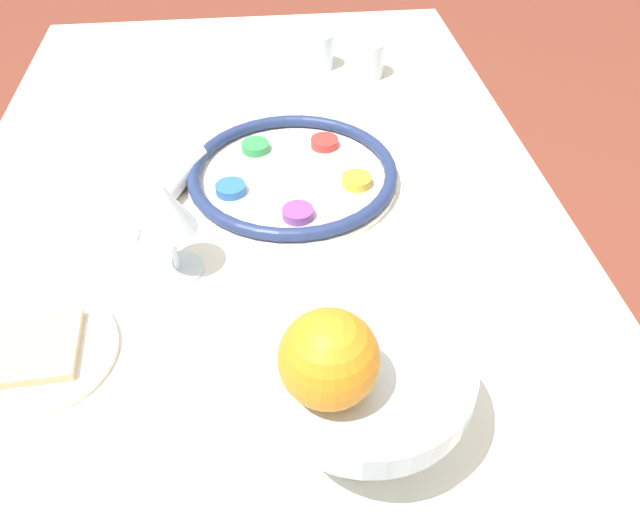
# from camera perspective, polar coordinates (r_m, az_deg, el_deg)

# --- Properties ---
(ground_plane) EXTENTS (8.00, 8.00, 0.00)m
(ground_plane) POSITION_cam_1_polar(r_m,az_deg,el_deg) (1.48, -3.62, -18.16)
(ground_plane) COLOR brown
(dining_table) EXTENTS (1.52, 0.91, 0.71)m
(dining_table) POSITION_cam_1_polar(r_m,az_deg,el_deg) (1.18, -4.37, -9.67)
(dining_table) COLOR silver
(dining_table) RESTS_ON ground_plane
(seder_plate) EXTENTS (0.33, 0.33, 0.03)m
(seder_plate) POSITION_cam_1_polar(r_m,az_deg,el_deg) (0.98, -2.52, 7.87)
(seder_plate) COLOR silver
(seder_plate) RESTS_ON dining_table
(wine_glass) EXTENTS (0.07, 0.07, 0.14)m
(wine_glass) POSITION_cam_1_polar(r_m,az_deg,el_deg) (0.79, -13.91, 4.40)
(wine_glass) COLOR silver
(wine_glass) RESTS_ON dining_table
(fruit_stand) EXTENTS (0.20, 0.20, 0.12)m
(fruit_stand) POSITION_cam_1_polar(r_m,az_deg,el_deg) (0.59, 4.19, -10.59)
(fruit_stand) COLOR silver
(fruit_stand) RESTS_ON dining_table
(orange_fruit) EXTENTS (0.09, 0.09, 0.09)m
(orange_fruit) POSITION_cam_1_polar(r_m,az_deg,el_deg) (0.52, 0.81, -9.03)
(orange_fruit) COLOR orange
(orange_fruit) RESTS_ON fruit_stand
(bread_plate) EXTENTS (0.19, 0.19, 0.02)m
(bread_plate) POSITION_cam_1_polar(r_m,az_deg,el_deg) (0.80, -24.55, -7.66)
(bread_plate) COLOR silver
(bread_plate) RESTS_ON dining_table
(napkin_roll) EXTENTS (0.18, 0.11, 0.04)m
(napkin_roll) POSITION_cam_1_polar(r_m,az_deg,el_deg) (0.97, -13.55, 6.74)
(napkin_roll) COLOR white
(napkin_roll) RESTS_ON dining_table
(cup_near) EXTENTS (0.07, 0.07, 0.07)m
(cup_near) POSITION_cam_1_polar(r_m,az_deg,el_deg) (1.29, 4.27, 17.85)
(cup_near) COLOR silver
(cup_near) RESTS_ON dining_table
(cup_mid) EXTENTS (0.07, 0.07, 0.07)m
(cup_mid) POSITION_cam_1_polar(r_m,az_deg,el_deg) (1.32, -0.32, 18.61)
(cup_mid) COLOR silver
(cup_mid) RESTS_ON dining_table
(spoon) EXTENTS (0.15, 0.04, 0.01)m
(spoon) POSITION_cam_1_polar(r_m,az_deg,el_deg) (0.97, -15.87, 4.69)
(spoon) COLOR silver
(spoon) RESTS_ON dining_table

